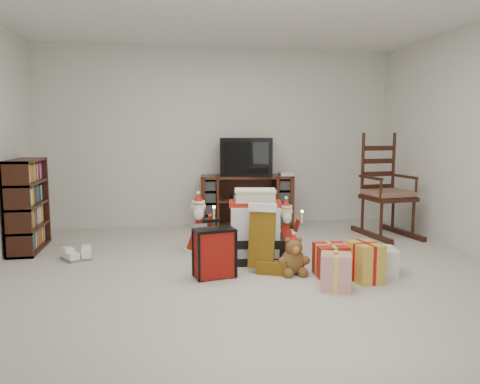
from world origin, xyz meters
name	(u,v)px	position (x,y,z in m)	size (l,w,h in m)	color
room	(254,142)	(0.00, 0.00, 1.25)	(5.01, 5.01, 2.51)	#B1ABA2
tv_stand	(247,201)	(0.35, 2.24, 0.37)	(1.31, 0.57, 0.73)	#451F13
bookshelf	(28,207)	(-2.33, 1.36, 0.50)	(0.28, 0.85, 1.03)	#38150F
rocking_chair	(385,199)	(2.02, 1.42, 0.47)	(0.67, 0.98, 1.38)	#38150F
gift_pile	(255,231)	(0.11, 0.46, 0.32)	(0.64, 0.51, 0.73)	black
red_suitcase	(214,253)	(-0.37, -0.02, 0.23)	(0.38, 0.25, 0.54)	maroon
stocking	(262,238)	(0.10, 0.08, 0.34)	(0.31, 0.13, 0.67)	#0D7811
teddy_bear	(293,258)	(0.38, -0.03, 0.15)	(0.24, 0.21, 0.35)	brown
santa_figurine	(286,232)	(0.51, 0.73, 0.24)	(0.30, 0.29, 0.62)	#9C1C10
mrs_claus_figurine	(199,229)	(-0.43, 0.94, 0.26)	(0.33, 0.31, 0.67)	#9C1C10
sneaker_pair	(79,255)	(-1.71, 0.84, 0.05)	(0.35, 0.27, 0.09)	white
gift_cluster	(353,262)	(0.90, -0.20, 0.14)	(0.82, 0.93, 0.28)	#A61E13
crt_television	(247,157)	(0.36, 2.25, 0.99)	(0.81, 0.66, 0.52)	black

